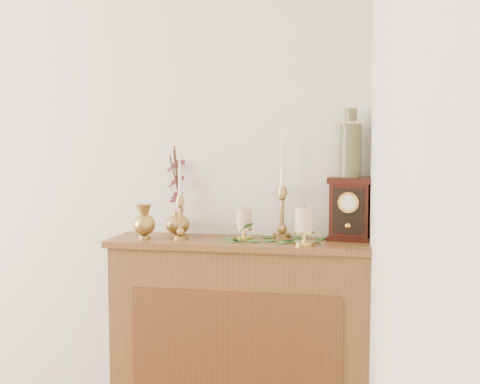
% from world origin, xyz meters
% --- Properties ---
extents(console_shelf, '(1.24, 0.34, 0.93)m').
position_xyz_m(console_shelf, '(1.40, 2.10, 0.44)').
color(console_shelf, brown).
rests_on(console_shelf, ground).
extents(candlestick_left, '(0.07, 0.07, 0.42)m').
position_xyz_m(candlestick_left, '(1.12, 2.07, 1.07)').
color(candlestick_left, tan).
rests_on(candlestick_left, console_shelf).
extents(candlestick_center, '(0.09, 0.09, 0.51)m').
position_xyz_m(candlestick_center, '(1.59, 2.20, 1.10)').
color(candlestick_center, tan).
rests_on(candlestick_center, console_shelf).
extents(bud_vase, '(0.10, 0.10, 0.17)m').
position_xyz_m(bud_vase, '(0.95, 2.03, 1.01)').
color(bud_vase, tan).
rests_on(bud_vase, console_shelf).
extents(ginger_jar, '(0.18, 0.19, 0.44)m').
position_xyz_m(ginger_jar, '(1.06, 2.20, 1.13)').
color(ginger_jar, tan).
rests_on(ginger_jar, console_shelf).
extents(pillar_candle_left, '(0.08, 0.08, 0.15)m').
position_xyz_m(pillar_candle_left, '(1.42, 2.10, 1.01)').
color(pillar_candle_left, gold).
rests_on(pillar_candle_left, console_shelf).
extents(pillar_candle_right, '(0.09, 0.09, 0.18)m').
position_xyz_m(pillar_candle_right, '(1.71, 2.01, 1.02)').
color(pillar_candle_right, gold).
rests_on(pillar_candle_right, console_shelf).
extents(ivy_garland, '(0.51, 0.15, 0.08)m').
position_xyz_m(ivy_garland, '(1.54, 2.10, 0.94)').
color(ivy_garland, '#326727').
rests_on(ivy_garland, console_shelf).
extents(mantel_clock, '(0.21, 0.16, 0.30)m').
position_xyz_m(mantel_clock, '(1.91, 2.19, 1.08)').
color(mantel_clock, black).
rests_on(mantel_clock, console_shelf).
extents(ceramic_vase, '(0.10, 0.10, 0.32)m').
position_xyz_m(ceramic_vase, '(1.91, 2.19, 1.37)').
color(ceramic_vase, '#162D24').
rests_on(ceramic_vase, mantel_clock).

